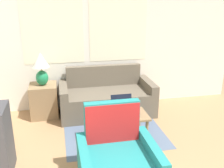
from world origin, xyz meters
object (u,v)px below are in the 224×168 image
(coffee_table, at_px, (118,119))
(cup_yellow, at_px, (137,108))
(couch, at_px, (106,99))
(laptop, at_px, (123,110))
(table_lamp, at_px, (41,67))
(cup_white, at_px, (103,114))
(cup_navy, at_px, (106,118))
(armchair, at_px, (117,166))

(coffee_table, bearing_deg, cup_yellow, 16.10)
(cup_yellow, bearing_deg, couch, 105.22)
(couch, bearing_deg, coffee_table, -91.71)
(laptop, height_order, cup_yellow, laptop)
(coffee_table, height_order, cup_yellow, cup_yellow)
(table_lamp, height_order, laptop, table_lamp)
(table_lamp, bearing_deg, laptop, -43.29)
(laptop, bearing_deg, coffee_table, -146.68)
(couch, relative_size, laptop, 5.37)
(table_lamp, bearing_deg, cup_white, -53.34)
(table_lamp, bearing_deg, cup_navy, -56.09)
(cup_white, bearing_deg, cup_yellow, 10.46)
(coffee_table, bearing_deg, table_lamp, 133.22)
(laptop, relative_size, cup_white, 3.22)
(armchair, height_order, laptop, armchair)
(table_lamp, relative_size, cup_white, 5.84)
(table_lamp, height_order, cup_white, table_lamp)
(armchair, bearing_deg, laptop, 72.68)
(coffee_table, relative_size, cup_yellow, 8.46)
(armchair, relative_size, cup_navy, 10.02)
(cup_white, bearing_deg, armchair, -90.53)
(couch, relative_size, table_lamp, 2.96)
(table_lamp, distance_m, coffee_table, 1.70)
(couch, height_order, cup_yellow, couch)
(cup_navy, height_order, cup_white, cup_white)
(couch, relative_size, cup_navy, 18.21)
(couch, xyz_separation_m, cup_yellow, (0.27, -1.00, 0.22))
(cup_navy, bearing_deg, cup_yellow, 24.44)
(table_lamp, distance_m, cup_navy, 1.65)
(couch, height_order, table_lamp, table_lamp)
(couch, bearing_deg, laptop, -87.14)
(coffee_table, height_order, cup_white, cup_white)
(couch, bearing_deg, cup_yellow, -74.78)
(coffee_table, bearing_deg, cup_navy, -145.38)
(laptop, height_order, cup_navy, laptop)
(laptop, bearing_deg, armchair, -107.32)
(couch, bearing_deg, armchair, -97.34)
(cup_white, bearing_deg, laptop, 11.91)
(cup_navy, xyz_separation_m, cup_yellow, (0.52, 0.24, 0.00))
(armchair, distance_m, cup_yellow, 1.19)
(cup_yellow, relative_size, cup_white, 1.04)
(table_lamp, relative_size, coffee_table, 0.66)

